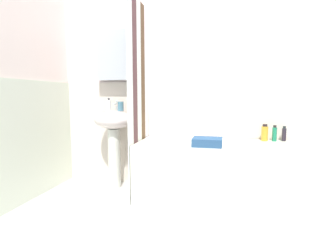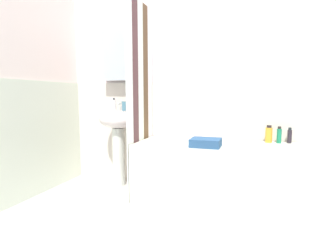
{
  "view_description": "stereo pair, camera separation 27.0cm",
  "coord_description": "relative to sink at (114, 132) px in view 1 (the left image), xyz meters",
  "views": [
    {
      "loc": [
        0.35,
        -1.81,
        1.05
      ],
      "look_at": [
        -0.2,
        0.82,
        0.74
      ],
      "focal_mm": 28.95,
      "sensor_mm": 36.0,
      "label": 1
    },
    {
      "loc": [
        0.61,
        -1.74,
        1.05
      ],
      "look_at": [
        -0.2,
        0.82,
        0.74
      ],
      "focal_mm": 28.95,
      "sensor_mm": 36.0,
      "label": 2
    }
  ],
  "objects": [
    {
      "name": "wall_left_tiled",
      "position": [
        -0.7,
        -0.69,
        0.48
      ],
      "size": [
        0.07,
        1.81,
        2.4
      ],
      "color": "white",
      "rests_on": "ground_plane"
    },
    {
      "name": "ground_plane",
      "position": [
        0.87,
        -1.03,
        -0.66
      ],
      "size": [
        4.8,
        5.6,
        0.04
      ],
      "primitive_type": "cube",
      "color": "beige"
    },
    {
      "name": "wall_back_tiled",
      "position": [
        0.81,
        0.23,
        0.5
      ],
      "size": [
        3.6,
        0.18,
        2.4
      ],
      "color": "white",
      "rests_on": "ground_plane"
    },
    {
      "name": "shower_curtain",
      "position": [
        0.35,
        -0.14,
        0.36
      ],
      "size": [
        0.01,
        0.67,
        2.0
      ],
      "color": "white",
      "rests_on": "ground_plane"
    },
    {
      "name": "soap_dispenser",
      "position": [
        -0.08,
        0.07,
        0.3
      ],
      "size": [
        0.05,
        0.05,
        0.15
      ],
      "color": "white",
      "rests_on": "sink"
    },
    {
      "name": "toothbrush_cup",
      "position": [
        0.07,
        0.03,
        0.29
      ],
      "size": [
        0.06,
        0.06,
        0.11
      ],
      "primitive_type": "cylinder",
      "color": "teal",
      "rests_on": "sink"
    },
    {
      "name": "towel_folded",
      "position": [
        1.07,
        -0.31,
        -0.02
      ],
      "size": [
        0.28,
        0.23,
        0.07
      ],
      "primitive_type": "cube",
      "rotation": [
        0.0,
        0.0,
        -0.02
      ],
      "color": "#2A507C",
      "rests_on": "bathtub"
    },
    {
      "name": "conditioner_bottle",
      "position": [
        1.83,
        0.12,
        0.01
      ],
      "size": [
        0.04,
        0.04,
        0.16
      ],
      "color": "#2A232C",
      "rests_on": "bathtub"
    },
    {
      "name": "body_wash_bottle",
      "position": [
        1.63,
        0.1,
        0.02
      ],
      "size": [
        0.07,
        0.07,
        0.17
      ],
      "color": "gold",
      "rests_on": "bathtub"
    },
    {
      "name": "sink",
      "position": [
        0.0,
        0.0,
        0.0
      ],
      "size": [
        0.44,
        0.34,
        0.87
      ],
      "color": "silver",
      "rests_on": "ground_plane"
    },
    {
      "name": "faucet",
      "position": [
        -0.0,
        0.08,
        0.29
      ],
      "size": [
        0.03,
        0.12,
        0.12
      ],
      "color": "silver",
      "rests_on": "sink"
    },
    {
      "name": "shampoo_bottle",
      "position": [
        1.73,
        0.09,
        0.02
      ],
      "size": [
        0.05,
        0.05,
        0.17
      ],
      "color": "#1B7C56",
      "rests_on": "bathtub"
    },
    {
      "name": "bathtub",
      "position": [
        1.14,
        -0.14,
        -0.35
      ],
      "size": [
        1.57,
        0.67,
        0.58
      ],
      "primitive_type": "cube",
      "color": "white",
      "rests_on": "ground_plane"
    }
  ]
}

